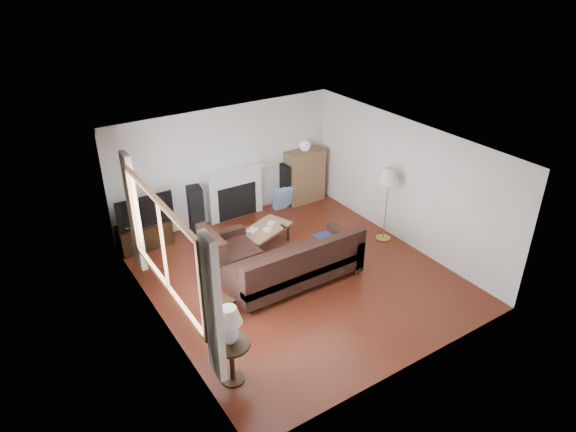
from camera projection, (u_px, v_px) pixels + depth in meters
room at (298, 215)px, 8.77m from camera, size 5.10×5.60×2.54m
window at (163, 246)px, 7.30m from camera, size 0.12×2.74×1.54m
curtain_near at (213, 310)px, 6.27m from camera, size 0.10×0.35×2.10m
curtain_far at (134, 213)px, 8.53m from camera, size 0.10×0.35×2.10m
fireplace at (235, 193)px, 11.11m from camera, size 1.40×0.26×1.15m
tv_stand at (145, 235)px, 10.14m from camera, size 1.02×0.46×0.51m
television at (143, 209)px, 9.89m from camera, size 1.10×0.14×0.63m
speaker_left at (196, 209)px, 10.60m from camera, size 0.33×0.37×1.00m
speaker_right at (288, 185)px, 11.70m from camera, size 0.31×0.36×0.98m
bookshelf at (304, 176)px, 11.83m from camera, size 0.89×0.42×1.23m
globe_lamp at (305, 146)px, 11.48m from camera, size 0.25×0.25×0.25m
sectional_sofa at (294, 262)px, 8.99m from camera, size 2.65×1.93×0.85m
coffee_table at (265, 238)px, 10.15m from camera, size 1.22×0.94×0.42m
footstool at (218, 311)px, 8.19m from camera, size 0.54×0.54×0.35m
floor_lamp at (386, 205)px, 10.16m from camera, size 0.48×0.48×1.56m
side_table at (232, 362)px, 6.97m from camera, size 0.53×0.53×0.67m
table_lamp at (230, 326)px, 6.68m from camera, size 0.36×0.36×0.58m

